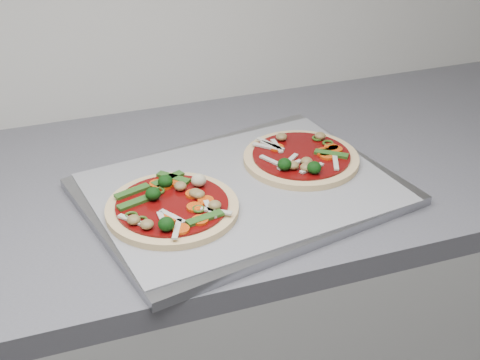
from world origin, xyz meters
name	(u,v)px	position (x,y,z in m)	size (l,w,h in m)	color
base_cabinet	(276,353)	(0.00, 1.30, 0.43)	(3.60, 0.60, 0.86)	beige
countertop	(283,171)	(0.00, 1.30, 0.88)	(3.60, 0.60, 0.04)	slate
baking_tray	(242,192)	(-0.11, 1.22, 0.91)	(0.49, 0.36, 0.02)	#929398
parchment	(242,187)	(-0.11, 1.22, 0.92)	(0.47, 0.34, 0.00)	gray
pizza_left	(172,206)	(-0.23, 1.18, 0.93)	(0.28, 0.28, 0.03)	#DEBD7F
pizza_right	(302,158)	(0.01, 1.26, 0.93)	(0.22, 0.22, 0.03)	#DEBD7F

